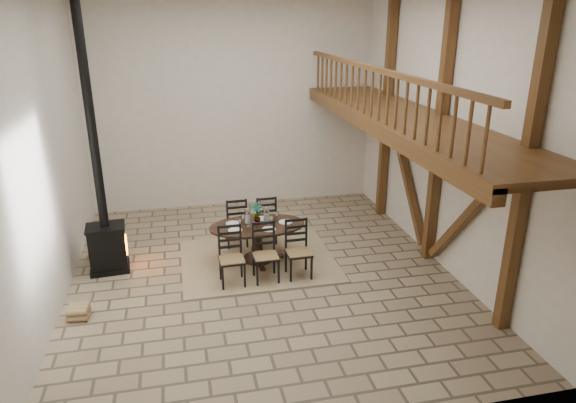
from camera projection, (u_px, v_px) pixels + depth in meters
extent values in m
plane|color=#9B8867|center=(263.00, 274.00, 9.72)|extent=(8.00, 8.00, 0.00)
cube|color=silver|center=(233.00, 107.00, 12.52)|extent=(7.00, 0.02, 5.00)
cube|color=silver|center=(326.00, 239.00, 5.19)|extent=(7.00, 0.02, 5.00)
cube|color=silver|center=(43.00, 157.00, 8.15)|extent=(0.02, 8.00, 5.00)
cube|color=silver|center=(445.00, 136.00, 9.57)|extent=(0.02, 8.00, 5.00)
cube|color=brown|center=(525.00, 175.00, 7.25)|extent=(0.18, 0.18, 5.00)
cube|color=brown|center=(439.00, 136.00, 9.54)|extent=(0.18, 0.18, 5.00)
cube|color=brown|center=(387.00, 112.00, 11.83)|extent=(0.18, 0.18, 5.00)
cube|color=brown|center=(468.00, 215.00, 8.78)|extent=(0.14, 2.16, 2.54)
cube|color=brown|center=(406.00, 173.00, 11.07)|extent=(0.14, 2.16, 2.54)
cube|color=brown|center=(441.00, 120.00, 9.44)|extent=(0.20, 7.80, 0.20)
cube|color=brown|center=(407.00, 119.00, 9.28)|extent=(1.60, 7.80, 0.12)
cube|color=brown|center=(370.00, 126.00, 9.18)|extent=(0.18, 7.80, 0.22)
cube|color=brown|center=(373.00, 69.00, 8.83)|extent=(0.09, 7.60, 0.09)
cube|color=brown|center=(372.00, 93.00, 8.98)|extent=(0.06, 7.60, 0.86)
cube|color=tan|center=(258.00, 260.00, 10.25)|extent=(3.00, 2.50, 0.02)
ellipsoid|color=black|center=(257.00, 226.00, 10.00)|extent=(1.90, 1.17, 0.04)
cylinder|color=black|center=(258.00, 244.00, 10.13)|extent=(0.19, 0.19, 0.69)
cylinder|color=black|center=(258.00, 258.00, 10.24)|extent=(0.58, 0.58, 0.06)
cube|color=#9A8147|center=(232.00, 260.00, 9.20)|extent=(0.46, 0.44, 0.04)
cube|color=black|center=(232.00, 272.00, 9.29)|extent=(0.44, 0.44, 0.48)
cube|color=black|center=(230.00, 240.00, 9.28)|extent=(0.39, 0.05, 0.62)
cube|color=#9A8147|center=(266.00, 256.00, 9.33)|extent=(0.46, 0.44, 0.04)
cube|color=black|center=(266.00, 269.00, 9.42)|extent=(0.44, 0.44, 0.48)
cube|color=black|center=(263.00, 237.00, 9.41)|extent=(0.39, 0.05, 0.62)
cube|color=#9A8147|center=(299.00, 253.00, 9.47)|extent=(0.46, 0.44, 0.04)
cube|color=black|center=(299.00, 265.00, 9.56)|extent=(0.44, 0.44, 0.48)
cube|color=black|center=(296.00, 234.00, 9.55)|extent=(0.39, 0.05, 0.62)
cube|color=#9A8147|center=(236.00, 224.00, 10.77)|extent=(0.46, 0.44, 0.04)
cube|color=black|center=(236.00, 235.00, 10.86)|extent=(0.44, 0.44, 0.48)
cube|color=black|center=(237.00, 214.00, 10.49)|extent=(0.39, 0.05, 0.62)
cube|color=#9A8147|center=(265.00, 221.00, 10.91)|extent=(0.46, 0.44, 0.04)
cube|color=black|center=(265.00, 232.00, 11.00)|extent=(0.44, 0.44, 0.48)
cube|color=black|center=(267.00, 212.00, 10.63)|extent=(0.39, 0.05, 0.62)
cube|color=white|center=(257.00, 224.00, 9.99)|extent=(1.46, 0.75, 0.01)
cube|color=white|center=(257.00, 221.00, 9.96)|extent=(0.93, 0.33, 0.18)
cylinder|color=white|center=(248.00, 218.00, 9.89)|extent=(0.12, 0.12, 0.34)
cylinder|color=white|center=(267.00, 216.00, 9.97)|extent=(0.12, 0.12, 0.34)
cylinder|color=silver|center=(248.00, 222.00, 9.92)|extent=(0.06, 0.06, 0.16)
cylinder|color=silver|center=(267.00, 220.00, 10.00)|extent=(0.06, 0.06, 0.16)
imported|color=#4C723F|center=(257.00, 213.00, 9.96)|extent=(0.23, 0.16, 0.43)
cube|color=black|center=(110.00, 267.00, 9.86)|extent=(0.76, 0.61, 0.11)
cube|color=black|center=(108.00, 247.00, 9.71)|extent=(0.70, 0.55, 0.77)
cube|color=#FF590C|center=(126.00, 244.00, 9.80)|extent=(0.04, 0.31, 0.31)
cube|color=black|center=(105.00, 227.00, 9.57)|extent=(0.74, 0.59, 0.04)
cylinder|color=black|center=(90.00, 117.00, 8.86)|extent=(0.16, 0.16, 4.08)
cylinder|color=brown|center=(102.00, 253.00, 10.24)|extent=(0.46, 0.46, 0.30)
cube|color=tan|center=(101.00, 244.00, 10.18)|extent=(0.25, 0.25, 0.09)
cube|color=tan|center=(79.00, 312.00, 8.29)|extent=(0.34, 0.35, 0.22)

